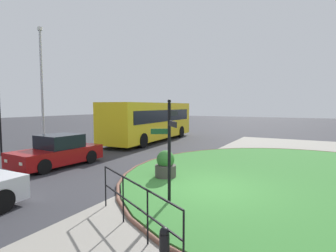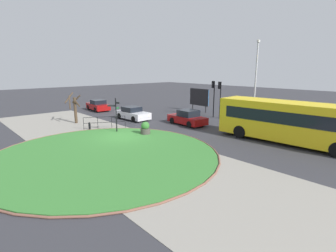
# 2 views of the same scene
# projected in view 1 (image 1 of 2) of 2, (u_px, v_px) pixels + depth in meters

# --- Properties ---
(ground) EXTENTS (120.00, 120.00, 0.00)m
(ground) POSITION_uv_depth(u_px,v_px,m) (207.00, 191.00, 8.72)
(ground) COLOR #333338
(sidewalk_paving) EXTENTS (32.00, 8.35, 0.02)m
(sidewalk_paving) POSITION_uv_depth(u_px,v_px,m) (266.00, 201.00, 7.85)
(sidewalk_paving) COLOR gray
(sidewalk_paving) RESTS_ON ground
(grass_island) EXTENTS (14.22, 14.22, 0.10)m
(grass_island) POSITION_uv_depth(u_px,v_px,m) (314.00, 180.00, 9.87)
(grass_island) COLOR #387A33
(grass_island) RESTS_ON ground
(grass_kerb_ring) EXTENTS (14.53, 14.53, 0.11)m
(grass_kerb_ring) POSITION_uv_depth(u_px,v_px,m) (314.00, 180.00, 9.87)
(grass_kerb_ring) COLOR brown
(grass_kerb_ring) RESTS_ON ground
(signpost_directional) EXTENTS (1.11, 0.96, 2.99)m
(signpost_directional) POSITION_uv_depth(u_px,v_px,m) (169.00, 144.00, 7.41)
(signpost_directional) COLOR black
(signpost_directional) RESTS_ON ground
(bollard_foreground) EXTENTS (0.19, 0.19, 0.68)m
(bollard_foreground) POSITION_uv_depth(u_px,v_px,m) (164.00, 245.00, 4.70)
(bollard_foreground) COLOR black
(bollard_foreground) RESTS_ON ground
(railing_grass_edge) EXTENTS (1.79, 3.25, 1.15)m
(railing_grass_edge) POSITION_uv_depth(u_px,v_px,m) (134.00, 201.00, 5.82)
(railing_grass_edge) COLOR black
(railing_grass_edge) RESTS_ON ground
(bus_yellow) EXTENTS (10.61, 3.22, 3.04)m
(bus_yellow) POSITION_uv_depth(u_px,v_px,m) (151.00, 120.00, 21.05)
(bus_yellow) COLOR yellow
(bus_yellow) RESTS_ON ground
(car_near_lane) EXTENTS (4.11, 2.06, 1.47)m
(car_near_lane) POSITION_uv_depth(u_px,v_px,m) (58.00, 152.00, 12.36)
(car_near_lane) COLOR maroon
(car_near_lane) RESTS_ON ground
(lamppost_tall) EXTENTS (0.32, 0.32, 8.09)m
(lamppost_tall) POSITION_uv_depth(u_px,v_px,m) (42.00, 83.00, 18.10)
(lamppost_tall) COLOR #B7B7BC
(lamppost_tall) RESTS_ON ground
(planter_near_signpost) EXTENTS (0.81, 0.81, 1.11)m
(planter_near_signpost) POSITION_uv_depth(u_px,v_px,m) (166.00, 166.00, 10.15)
(planter_near_signpost) COLOR #47423D
(planter_near_signpost) RESTS_ON ground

